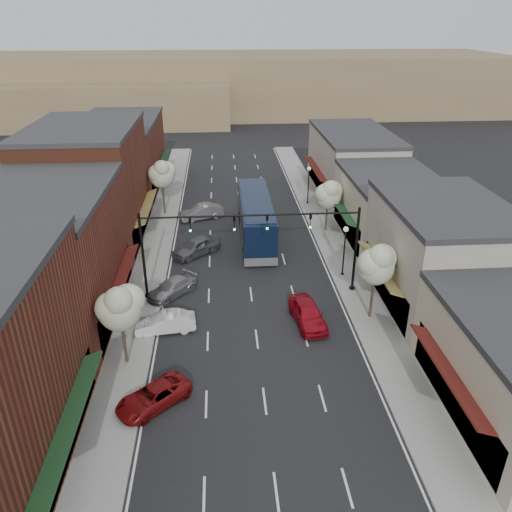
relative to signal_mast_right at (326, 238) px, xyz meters
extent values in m
plane|color=black|center=(-5.62, -8.00, -4.62)|extent=(160.00, 160.00, 0.00)
cube|color=gray|center=(-14.02, 10.50, -4.55)|extent=(2.80, 73.00, 0.15)
cube|color=gray|center=(2.78, 10.50, -4.55)|extent=(2.80, 73.00, 0.15)
cube|color=gray|center=(-12.62, 10.50, -4.55)|extent=(0.25, 73.00, 0.17)
cube|color=gray|center=(1.38, 10.50, -4.55)|extent=(0.25, 73.00, 0.17)
cube|color=black|center=(-15.72, -16.00, -3.02)|extent=(0.60, 11.90, 2.60)
cube|color=#193F20|center=(-14.92, -16.00, -1.52)|extent=(1.07, 9.80, 0.49)
cube|color=maroon|center=(-19.92, -2.00, -0.12)|extent=(9.00, 14.00, 9.00)
cube|color=#2D2D30|center=(-19.92, -2.00, 4.58)|extent=(9.20, 14.10, 0.40)
cube|color=black|center=(-15.72, -2.00, -3.02)|extent=(0.60, 11.90, 2.60)
cube|color=#501612|center=(-14.92, -2.00, -1.52)|extent=(1.07, 9.80, 0.49)
cube|color=brown|center=(-19.92, 12.00, 0.63)|extent=(9.00, 14.00, 10.50)
cube|color=#2D2D30|center=(-19.92, 12.00, 6.08)|extent=(9.20, 14.10, 0.40)
cube|color=black|center=(-15.72, 12.00, -3.02)|extent=(0.60, 11.90, 2.60)
cube|color=olive|center=(-14.92, 12.00, -1.52)|extent=(1.07, 9.80, 0.49)
cube|color=maroon|center=(-19.92, 28.00, -0.62)|extent=(9.00, 18.00, 8.00)
cube|color=#2D2D30|center=(-19.92, 28.00, 3.58)|extent=(9.20, 18.10, 0.40)
cube|color=black|center=(-15.72, 28.00, -3.02)|extent=(0.60, 15.30, 2.60)
cube|color=#193F20|center=(-14.92, 28.00, -1.52)|extent=(1.07, 12.60, 0.49)
cube|color=black|center=(4.48, -14.00, -3.02)|extent=(0.60, 10.20, 2.60)
cube|color=#501612|center=(3.68, -14.00, -1.52)|extent=(1.07, 8.40, 0.49)
cube|color=#A39A8B|center=(8.18, -2.00, -0.87)|extent=(8.00, 12.00, 7.50)
cube|color=#2D2D30|center=(8.18, -2.00, 3.08)|extent=(8.20, 12.10, 0.40)
cube|color=black|center=(4.48, -2.00, -3.02)|extent=(0.60, 10.20, 2.60)
cube|color=olive|center=(3.68, -2.00, -1.52)|extent=(1.07, 8.40, 0.49)
cube|color=#B8AE92|center=(8.18, 10.00, -1.62)|extent=(8.00, 12.00, 6.00)
cube|color=#2D2D30|center=(8.18, 10.00, 1.58)|extent=(8.20, 12.10, 0.40)
cube|color=black|center=(4.48, 10.00, -3.02)|extent=(0.60, 10.20, 2.60)
cube|color=#193F20|center=(3.68, 10.00, -1.52)|extent=(1.07, 8.40, 0.49)
cube|color=#A39A8B|center=(8.18, 24.00, -1.12)|extent=(8.00, 16.00, 7.00)
cube|color=#2D2D30|center=(8.18, 24.00, 2.58)|extent=(8.20, 16.10, 0.40)
cube|color=black|center=(4.48, 24.00, -3.02)|extent=(0.60, 13.60, 2.60)
cube|color=#501612|center=(3.68, 24.00, -1.52)|extent=(1.07, 11.20, 0.49)
cube|color=#7A6647|center=(-5.62, 82.00, 1.38)|extent=(120.00, 30.00, 12.00)
cube|color=#7A6647|center=(-30.62, 70.00, -0.62)|extent=(50.00, 20.00, 8.00)
cylinder|color=black|center=(2.38, 0.00, -4.47)|extent=(0.44, 0.44, 0.30)
cylinder|color=black|center=(2.38, 0.00, -1.12)|extent=(0.20, 0.20, 7.00)
cylinder|color=black|center=(-1.62, 0.00, 1.98)|extent=(8.00, 0.14, 0.14)
imported|color=black|center=(-1.22, 0.00, 1.38)|extent=(0.18, 0.46, 1.10)
sphere|color=#19E533|center=(-1.22, -0.12, 0.96)|extent=(0.18, 0.18, 0.18)
imported|color=black|center=(-4.42, 0.00, 1.38)|extent=(0.18, 0.46, 1.10)
sphere|color=#19E533|center=(-4.42, -0.12, 0.96)|extent=(0.18, 0.18, 0.18)
cylinder|color=black|center=(-13.62, 0.00, -4.47)|extent=(0.44, 0.44, 0.30)
cylinder|color=black|center=(-13.62, 0.00, -1.12)|extent=(0.20, 0.20, 7.00)
cylinder|color=black|center=(-9.62, 0.00, 1.98)|extent=(8.00, 0.14, 0.14)
imported|color=black|center=(-10.02, 0.00, 1.38)|extent=(0.18, 0.46, 1.10)
sphere|color=#19E533|center=(-10.02, -0.12, 0.96)|extent=(0.18, 0.18, 0.18)
imported|color=black|center=(-6.82, 0.00, 1.38)|extent=(0.18, 0.46, 1.10)
sphere|color=#19E533|center=(-6.82, -0.12, 0.96)|extent=(0.18, 0.18, 0.18)
cylinder|color=#47382B|center=(2.68, -4.00, -2.77)|extent=(0.20, 0.20, 3.71)
sphere|color=#B0C094|center=(2.68, -4.00, -0.45)|extent=(2.60, 2.60, 2.60)
sphere|color=#B0C094|center=(3.18, -3.70, 0.02)|extent=(2.00, 2.00, 2.00)
sphere|color=#B0C094|center=(2.28, -4.30, -0.10)|extent=(1.90, 1.90, 1.90)
sphere|color=#B0C094|center=(2.78, -4.50, 0.48)|extent=(1.70, 1.70, 1.70)
cylinder|color=#47382B|center=(2.68, 12.00, -2.96)|extent=(0.20, 0.20, 3.33)
sphere|color=#B0C094|center=(2.68, 12.00, -0.88)|extent=(2.60, 2.60, 2.60)
sphere|color=#B0C094|center=(3.18, 12.30, -0.46)|extent=(2.00, 2.00, 2.00)
sphere|color=#B0C094|center=(2.28, 11.70, -0.57)|extent=(1.90, 1.90, 1.90)
sphere|color=#B0C094|center=(2.78, 11.50, -0.05)|extent=(1.70, 1.70, 1.70)
cylinder|color=#47382B|center=(-13.92, -8.00, -2.86)|extent=(0.20, 0.20, 3.52)
sphere|color=#B0C094|center=(-13.92, -8.00, -0.66)|extent=(2.60, 2.60, 2.60)
sphere|color=#B0C094|center=(-13.42, -7.70, -0.22)|extent=(2.00, 2.00, 2.00)
sphere|color=#B0C094|center=(-14.32, -8.30, -0.33)|extent=(1.90, 1.90, 1.90)
sphere|color=#B0C094|center=(-13.82, -8.50, 0.22)|extent=(1.70, 1.70, 1.70)
cylinder|color=#47382B|center=(-13.92, 18.00, -2.70)|extent=(0.20, 0.20, 3.84)
sphere|color=#B0C094|center=(-13.92, 18.00, -0.30)|extent=(2.60, 2.60, 2.60)
sphere|color=#B0C094|center=(-13.42, 18.30, 0.18)|extent=(2.00, 2.00, 2.00)
sphere|color=#B0C094|center=(-14.32, 17.70, 0.06)|extent=(1.90, 1.90, 1.90)
sphere|color=#B0C094|center=(-13.82, 17.50, 0.66)|extent=(1.70, 1.70, 1.70)
cylinder|color=black|center=(2.18, 2.50, -4.52)|extent=(0.28, 0.28, 0.20)
cylinder|color=black|center=(2.18, 2.50, -2.62)|extent=(0.12, 0.12, 4.00)
sphere|color=white|center=(2.18, 2.50, -0.40)|extent=(0.44, 0.44, 0.44)
cylinder|color=black|center=(2.18, 20.00, -4.52)|extent=(0.28, 0.28, 0.20)
cylinder|color=black|center=(2.18, 20.00, -2.62)|extent=(0.12, 0.12, 4.00)
sphere|color=white|center=(2.18, 20.00, -0.40)|extent=(0.44, 0.44, 0.44)
cube|color=black|center=(-4.45, 10.94, -2.46)|extent=(2.92, 13.26, 3.42)
cube|color=#595B60|center=(-4.45, 10.94, -4.01)|extent=(2.94, 13.28, 0.77)
cube|color=black|center=(-4.45, 10.94, -1.97)|extent=(2.97, 12.20, 1.21)
cube|color=black|center=(-4.45, 10.94, -0.71)|extent=(2.69, 12.73, 0.28)
cube|color=black|center=(-4.48, 4.36, -1.75)|extent=(2.30, 0.09, 1.33)
cylinder|color=black|center=(-5.77, 6.31, -4.05)|extent=(0.36, 1.15, 1.15)
cylinder|color=black|center=(-3.17, 6.30, -4.05)|extent=(0.36, 1.15, 1.15)
cylinder|color=black|center=(-5.74, 15.14, -4.05)|extent=(0.36, 1.15, 1.15)
cylinder|color=black|center=(-3.14, 15.13, -4.05)|extent=(0.36, 1.15, 1.15)
cylinder|color=black|center=(-5.75, 13.59, -4.05)|extent=(0.36, 1.15, 1.15)
cylinder|color=black|center=(-3.14, 13.59, -4.05)|extent=(0.36, 1.15, 1.15)
imported|color=maroon|center=(-1.91, -4.33, -3.82)|extent=(2.50, 4.91, 1.60)
imported|color=maroon|center=(-11.82, -11.86, -4.02)|extent=(4.60, 4.36, 1.21)
imported|color=silver|center=(-11.82, -4.57, -3.94)|extent=(4.27, 1.89, 1.36)
imported|color=gray|center=(-11.73, 0.35, -3.98)|extent=(4.26, 4.49, 1.28)
imported|color=#505357|center=(-10.12, 7.50, -3.82)|extent=(4.81, 4.52, 1.61)
imported|color=gray|center=(-9.91, 16.37, -3.85)|extent=(4.95, 3.26, 1.54)
camera|label=1|loc=(-7.70, -33.70, 15.09)|focal=35.00mm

